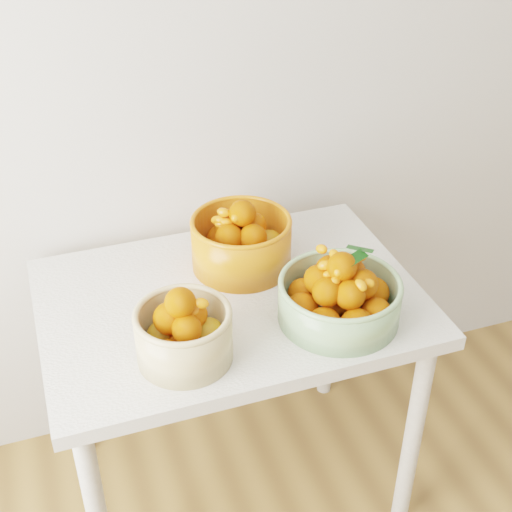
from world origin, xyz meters
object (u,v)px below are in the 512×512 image
at_px(bowl_cream, 184,332).
at_px(bowl_green, 339,296).
at_px(bowl_orange, 241,241).
at_px(table, 231,324).

height_order(bowl_cream, bowl_green, bowl_green).
relative_size(bowl_green, bowl_orange, 1.09).
height_order(table, bowl_green, bowl_green).
height_order(table, bowl_orange, bowl_orange).
bearing_deg(bowl_orange, bowl_cream, -127.42).
bearing_deg(bowl_cream, table, 48.21).
height_order(bowl_cream, bowl_orange, bowl_orange).
relative_size(bowl_cream, bowl_orange, 0.94).
bearing_deg(table, bowl_orange, 60.12).
bearing_deg(bowl_cream, bowl_orange, 52.58).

